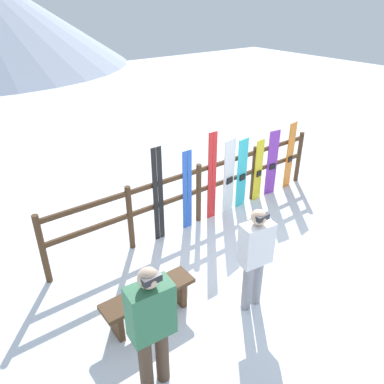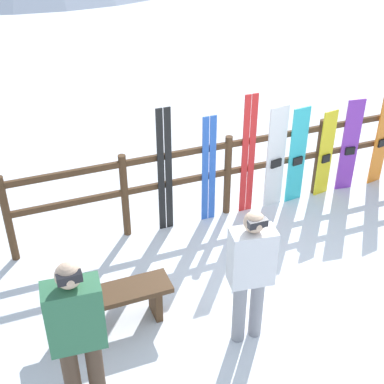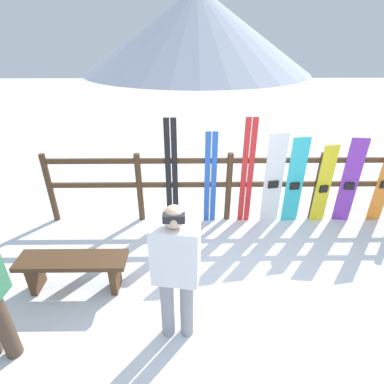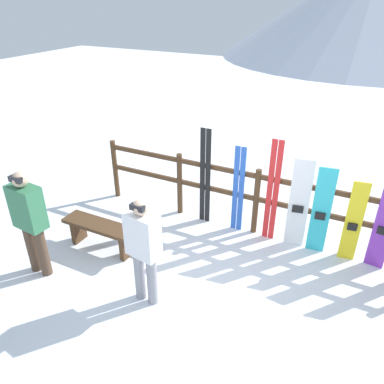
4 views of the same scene
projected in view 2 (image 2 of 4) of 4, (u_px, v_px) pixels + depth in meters
The scene contains 13 objects.
ground_plane at pixel (284, 285), 6.43m from camera, with size 40.00×40.00×0.00m, color white.
fence at pixel (228, 168), 7.39m from camera, with size 6.02×0.10×1.21m.
bench at pixel (111, 302), 5.69m from camera, with size 1.32×0.36×0.47m.
person_plaid_green at pixel (77, 330), 4.52m from camera, with size 0.50×0.30×1.68m.
person_white at pixel (251, 269), 5.26m from camera, with size 0.47×0.30×1.59m.
ski_pair_black at pixel (165, 172), 6.97m from camera, with size 0.19×0.02×1.79m.
ski_pair_blue at pixel (209, 170), 7.22m from camera, with size 0.19×0.02×1.58m.
ski_pair_red at pixel (248, 155), 7.34m from camera, with size 0.19×0.02×1.79m.
snowboard_white at pixel (276, 158), 7.54m from camera, with size 0.32×0.10×1.56m.
snowboard_cyan at pixel (297, 156), 7.67m from camera, with size 0.28×0.08×1.49m.
snowboard_yellow at pixel (326, 154), 7.85m from camera, with size 0.25×0.08×1.36m.
snowboard_purple at pixel (350, 146), 7.95m from camera, with size 0.27×0.08×1.47m.
snowboard_orange at pixel (382, 138), 8.11m from camera, with size 0.27×0.09×1.53m.
Camera 2 is at (-2.80, -4.13, 4.35)m, focal length 50.00 mm.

